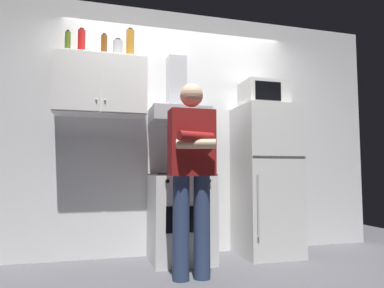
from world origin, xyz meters
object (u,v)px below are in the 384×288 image
stove_oven (181,217)px  range_hood (178,105)px  bottle_canister_steel (118,49)px  bottle_liquor_amber (130,44)px  microwave (264,95)px  bottle_soda_red (81,42)px  refrigerator (266,180)px  bottle_beer_brown (104,47)px  upper_cabinet (101,86)px  bottle_olive_oil (68,43)px  person_standing (192,170)px

stove_oven → range_hood: (0.00, 0.13, 1.16)m
bottle_canister_steel → bottle_liquor_amber: size_ratio=0.59×
microwave → bottle_soda_red: bottle_soda_red is taller
refrigerator → bottle_beer_brown: bearing=174.5°
upper_cabinet → bottle_beer_brown: bottle_beer_brown is taller
upper_cabinet → stove_oven: upper_cabinet is taller
microwave → bottle_beer_brown: bearing=175.1°
stove_oven → bottle_liquor_amber: 1.85m
bottle_canister_steel → bottle_liquor_amber: 0.14m
bottle_olive_oil → refrigerator: bearing=-4.3°
refrigerator → bottle_soda_red: bearing=176.5°
upper_cabinet → refrigerator: 2.00m
bottle_beer_brown → bottle_canister_steel: bottle_beer_brown is taller
upper_cabinet → refrigerator: (1.75, -0.12, -0.95)m
range_hood → person_standing: size_ratio=0.46×
person_standing → bottle_beer_brown: (-0.73, 0.77, 1.27)m
person_standing → bottle_olive_oil: size_ratio=6.49×
bottle_beer_brown → bottle_soda_red: 0.23m
bottle_beer_brown → bottle_liquor_amber: bearing=-12.4°
stove_oven → person_standing: size_ratio=0.53×
range_hood → bottle_liquor_amber: bottle_liquor_amber is taller
stove_oven → bottle_soda_red: (-1.00, 0.12, 1.75)m
bottle_soda_red → bottle_canister_steel: 0.36m
stove_oven → bottle_beer_brown: 1.91m
refrigerator → microwave: microwave is taller
upper_cabinet → person_standing: (0.75, -0.73, -0.85)m
refrigerator → bottle_olive_oil: bottle_olive_oil is taller
upper_cabinet → bottle_beer_brown: size_ratio=3.46×
range_hood → bottle_olive_oil: bearing=178.4°
refrigerator → bottle_olive_oil: size_ratio=6.33×
microwave → bottle_soda_red: 2.00m
range_hood → bottle_soda_red: 1.15m
microwave → upper_cabinet: bearing=176.5°
bottle_beer_brown → bottle_liquor_amber: 0.27m
microwave → bottle_canister_steel: size_ratio=2.52×
bottle_beer_brown → bottle_canister_steel: size_ratio=1.37×
person_standing → bottle_soda_red: (-0.95, 0.72, 1.28)m
bottle_beer_brown → bottle_canister_steel: 0.16m
range_hood → bottle_soda_red: bearing=-179.5°
person_standing → bottle_soda_red: bearing=142.6°
stove_oven → microwave: 1.62m
bottle_olive_oil → stove_oven: bearing=-7.9°
upper_cabinet → refrigerator: upper_cabinet is taller
upper_cabinet → bottle_soda_red: bearing=-178.0°
bottle_canister_steel → bottle_soda_red: bearing=176.1°
person_standing → bottle_liquor_amber: size_ratio=5.11×
upper_cabinet → stove_oven: size_ratio=1.03×
range_hood → bottle_olive_oil: size_ratio=2.97×
bottle_soda_red → bottle_liquor_amber: bottle_liquor_amber is taller
range_hood → microwave: 0.97m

